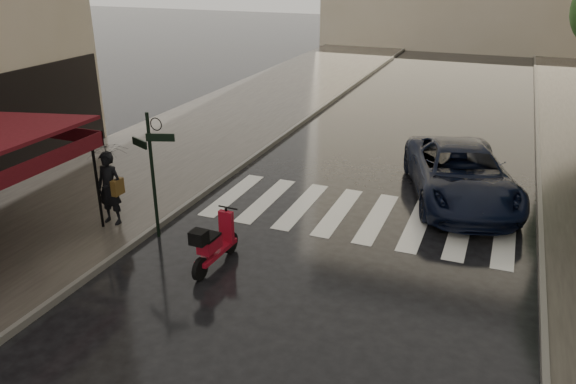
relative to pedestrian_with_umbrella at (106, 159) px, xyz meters
The scene contains 9 objects.
ground 4.36m from the pedestrian_with_umbrella, 50.04° to the right, with size 120.00×120.00×0.00m, color black.
sidewalk_near 9.34m from the pedestrian_with_umbrella, 102.30° to the left, with size 6.00×60.00×0.12m, color #38332D.
curb_near 9.20m from the pedestrian_with_umbrella, 83.03° to the left, with size 0.12×60.00×0.16m, color #595651.
curb_far 13.54m from the pedestrian_with_umbrella, 41.88° to the left, with size 0.12×60.00×0.16m, color #595651.
crosswalk 6.52m from the pedestrian_with_umbrella, 28.22° to the left, with size 7.85×3.20×0.01m.
signpost 1.35m from the pedestrian_with_umbrella, ahead, with size 1.17×0.29×3.10m.
pedestrian_with_umbrella is the anchor object (origin of this frame).
scooter 3.65m from the pedestrian_with_umbrella, 13.75° to the right, with size 0.48×1.79×1.17m.
parked_car 9.39m from the pedestrian_with_umbrella, 32.64° to the left, with size 2.54×5.50×1.53m, color black.
Camera 1 is at (6.27, -7.17, 6.28)m, focal length 35.00 mm.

